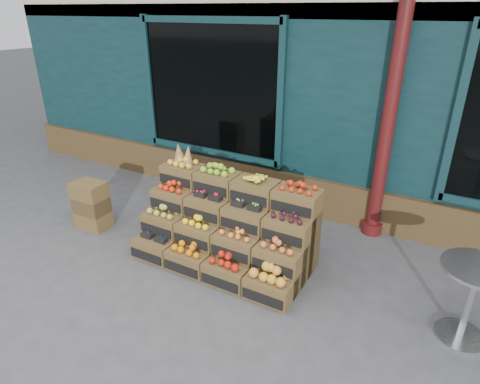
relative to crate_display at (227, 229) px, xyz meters
The scene contains 6 objects.
ground 0.68m from the crate_display, 61.39° to the right, with size 60.00×60.00×0.00m, color #434346.
shop_facade 5.05m from the crate_display, 86.80° to the left, with size 12.00×6.24×4.80m.
crate_display is the anchor object (origin of this frame).
spare_crates 2.14m from the crate_display, behind, with size 0.48×0.34×0.70m.
bistro_table 2.70m from the crate_display, ahead, with size 0.66×0.66×0.82m.
shopkeeper 2.75m from the crate_display, 126.80° to the left, with size 0.66×0.43×1.81m, color #17522D.
Camera 1 is at (2.07, -3.22, 2.94)m, focal length 30.00 mm.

